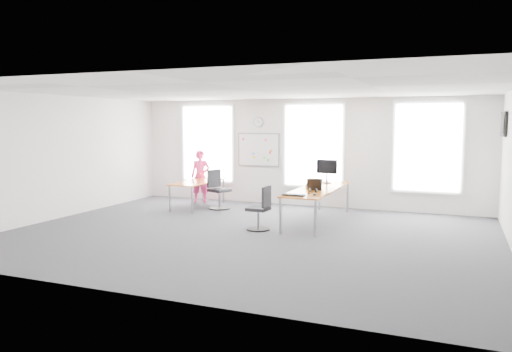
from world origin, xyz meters
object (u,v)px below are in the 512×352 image
at_px(chair_right, 261,211).
at_px(monitor, 327,169).
at_px(desk_left, 198,183).
at_px(person, 200,176).
at_px(keyboard, 294,195).
at_px(chair_left, 218,192).
at_px(desk_right, 318,190).
at_px(headphones, 313,190).

distance_m(chair_right, monitor, 2.68).
relative_size(desk_left, person, 1.29).
bearing_deg(keyboard, chair_left, 150.00).
bearing_deg(desk_right, keyboard, -96.34).
bearing_deg(keyboard, monitor, 94.56).
height_order(keyboard, headphones, headphones).
distance_m(desk_left, person, 0.86).
relative_size(chair_right, monitor, 1.61).
bearing_deg(desk_left, chair_left, -1.66).
distance_m(chair_right, headphones, 1.24).
bearing_deg(person, chair_left, -58.53).
relative_size(chair_left, monitor, 1.77).
bearing_deg(desk_right, chair_right, -123.68).
xyz_separation_m(person, keyboard, (3.80, -2.93, 0.04)).
relative_size(chair_right, chair_left, 0.91).
distance_m(keyboard, headphones, 0.67).
distance_m(desk_left, keyboard, 4.08).
bearing_deg(chair_left, desk_right, -82.26).
distance_m(desk_right, keyboard, 1.40).
bearing_deg(chair_right, headphones, 123.61).
relative_size(desk_right, monitor, 5.49).
xyz_separation_m(keyboard, monitor, (0.10, 2.45, 0.35)).
bearing_deg(chair_right, person, -131.23).
bearing_deg(chair_left, chair_right, -113.80).
bearing_deg(person, chair_right, -62.57).
bearing_deg(desk_left, keyboard, -31.80).
bearing_deg(desk_right, chair_left, 166.13).
bearing_deg(person, desk_left, -85.47).
relative_size(person, monitor, 2.56).
relative_size(desk_right, keyboard, 6.74).
height_order(person, monitor, person).
relative_size(headphones, monitor, 0.30).
distance_m(chair_right, chair_left, 2.96).
bearing_deg(keyboard, person, 149.29).
height_order(chair_right, keyboard, chair_right).
bearing_deg(desk_left, monitor, 4.81).
distance_m(desk_right, chair_right, 1.68).
xyz_separation_m(desk_right, desk_left, (-3.62, 0.76, -0.09)).
xyz_separation_m(chair_right, headphones, (1.00, 0.60, 0.43)).
relative_size(desk_left, monitor, 3.30).
xyz_separation_m(chair_right, keyboard, (0.76, -0.02, 0.39)).
distance_m(chair_left, keyboard, 3.56).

